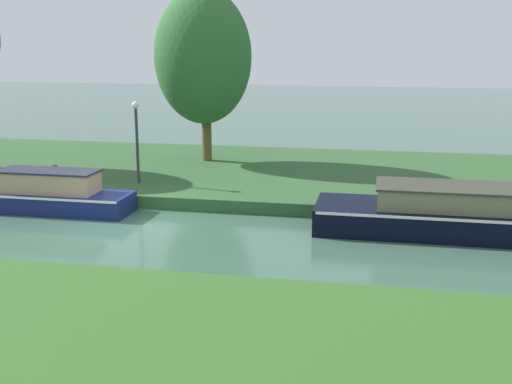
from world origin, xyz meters
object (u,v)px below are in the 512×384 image
at_px(willow_tree_centre, 203,57).
at_px(lamp_post, 137,132).
at_px(navy_barge, 54,194).
at_px(mooring_post_near, 56,177).
at_px(black_narrowboat, 497,215).

height_order(willow_tree_centre, lamp_post, willow_tree_centre).
bearing_deg(navy_barge, lamp_post, 56.98).
bearing_deg(navy_barge, mooring_post_near, 115.52).
relative_size(black_narrowboat, willow_tree_centre, 1.35).
distance_m(black_narrowboat, lamp_post, 11.47).
bearing_deg(navy_barge, willow_tree_centre, 67.24).
bearing_deg(mooring_post_near, black_narrowboat, -5.28).
xyz_separation_m(navy_barge, willow_tree_centre, (2.83, 6.75, 3.94)).
xyz_separation_m(navy_barge, lamp_post, (1.70, 2.61, 1.60)).
bearing_deg(lamp_post, willow_tree_centre, 74.66).
distance_m(navy_barge, willow_tree_centre, 8.31).
height_order(navy_barge, mooring_post_near, navy_barge).
height_order(black_narrowboat, willow_tree_centre, willow_tree_centre).
height_order(lamp_post, mooring_post_near, lamp_post).
distance_m(willow_tree_centre, mooring_post_near, 7.46).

